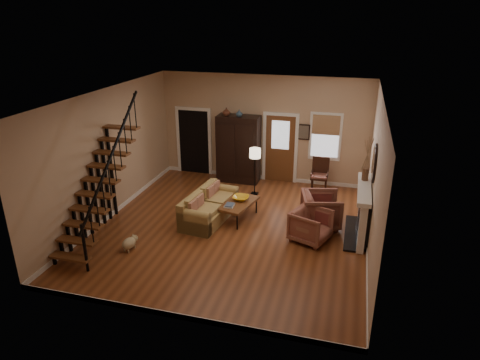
% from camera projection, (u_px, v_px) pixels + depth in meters
% --- Properties ---
extents(room, '(7.00, 7.33, 3.30)m').
position_uv_depth(room, '(235.00, 149.00, 11.79)').
color(room, brown).
rests_on(room, ground).
extents(staircase, '(0.94, 2.80, 3.20)m').
position_uv_depth(staircase, '(96.00, 176.00, 9.59)').
color(staircase, brown).
rests_on(staircase, ground).
extents(fireplace, '(0.33, 1.95, 2.30)m').
position_uv_depth(fireplace, '(365.00, 207.00, 10.07)').
color(fireplace, black).
rests_on(fireplace, ground).
extents(armoire, '(1.30, 0.60, 2.10)m').
position_uv_depth(armoire, '(239.00, 149.00, 13.27)').
color(armoire, black).
rests_on(armoire, ground).
extents(vase_a, '(0.24, 0.24, 0.25)m').
position_uv_depth(vase_a, '(226.00, 112.00, 12.83)').
color(vase_a, '#4C2619').
rests_on(vase_a, armoire).
extents(vase_b, '(0.20, 0.20, 0.21)m').
position_uv_depth(vase_b, '(239.00, 113.00, 12.74)').
color(vase_b, '#334C60').
rests_on(vase_b, armoire).
extents(sofa, '(1.06, 2.04, 0.73)m').
position_uv_depth(sofa, '(210.00, 206.00, 11.00)').
color(sofa, '#A5884B').
rests_on(sofa, ground).
extents(coffee_table, '(0.98, 1.36, 0.47)m').
position_uv_depth(coffee_table, '(237.00, 210.00, 11.08)').
color(coffee_table, brown).
rests_on(coffee_table, ground).
extents(bowl, '(0.42, 0.42, 0.10)m').
position_uv_depth(bowl, '(241.00, 198.00, 11.09)').
color(bowl, gold).
rests_on(bowl, coffee_table).
extents(books, '(0.23, 0.31, 0.06)m').
position_uv_depth(books, '(230.00, 205.00, 10.74)').
color(books, beige).
rests_on(books, coffee_table).
extents(armchair_left, '(1.08, 1.06, 0.76)m').
position_uv_depth(armchair_left, '(311.00, 226.00, 9.97)').
color(armchair_left, maroon).
rests_on(armchair_left, ground).
extents(armchair_right, '(1.14, 1.12, 0.87)m').
position_uv_depth(armchair_right, '(321.00, 210.00, 10.65)').
color(armchair_right, maroon).
rests_on(armchair_right, ground).
extents(floor_lamp, '(0.33, 0.33, 1.41)m').
position_uv_depth(floor_lamp, '(255.00, 172.00, 12.37)').
color(floor_lamp, black).
rests_on(floor_lamp, ground).
extents(side_chair, '(0.54, 0.54, 1.02)m').
position_uv_depth(side_chair, '(320.00, 175.00, 12.67)').
color(side_chair, black).
rests_on(side_chair, ground).
extents(dog, '(0.32, 0.46, 0.31)m').
position_uv_depth(dog, '(129.00, 244.00, 9.63)').
color(dog, '#C7B688').
rests_on(dog, ground).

